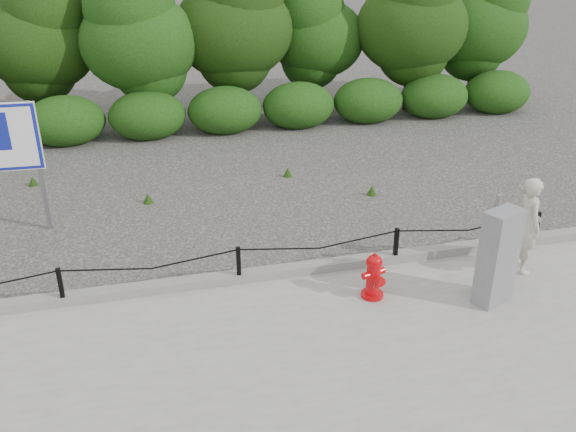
# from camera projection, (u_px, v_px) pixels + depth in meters

# --- Properties ---
(ground) EXTENTS (90.00, 90.00, 0.00)m
(ground) POSITION_uv_depth(u_px,v_px,m) (240.00, 287.00, 9.16)
(ground) COLOR #2D2B28
(ground) RESTS_ON ground
(sidewalk) EXTENTS (14.00, 4.00, 0.08)m
(sidewalk) POSITION_uv_depth(u_px,v_px,m) (268.00, 369.00, 7.39)
(sidewalk) COLOR gray
(sidewalk) RESTS_ON ground
(curb) EXTENTS (14.00, 0.22, 0.14)m
(curb) POSITION_uv_depth(u_px,v_px,m) (239.00, 277.00, 9.14)
(curb) COLOR slate
(curb) RESTS_ON sidewalk
(chain_barrier) EXTENTS (10.06, 0.06, 0.60)m
(chain_barrier) POSITION_uv_depth(u_px,v_px,m) (238.00, 261.00, 8.97)
(chain_barrier) COLOR black
(chain_barrier) RESTS_ON sidewalk
(treeline) EXTENTS (20.24, 3.45, 4.37)m
(treeline) POSITION_uv_depth(u_px,v_px,m) (209.00, 31.00, 16.13)
(treeline) COLOR black
(treeline) RESTS_ON ground
(fire_hydrant) EXTENTS (0.41, 0.41, 0.70)m
(fire_hydrant) POSITION_uv_depth(u_px,v_px,m) (374.00, 276.00, 8.65)
(fire_hydrant) COLOR #BD070B
(fire_hydrant) RESTS_ON sidewalk
(pedestrian) EXTENTS (0.72, 0.61, 1.52)m
(pedestrian) POSITION_uv_depth(u_px,v_px,m) (527.00, 226.00, 9.16)
(pedestrian) COLOR #BAB49F
(pedestrian) RESTS_ON sidewalk
(utility_cabinet) EXTENTS (0.61, 0.49, 1.56)m
(utility_cabinet) POSITION_uv_depth(u_px,v_px,m) (498.00, 257.00, 8.39)
(utility_cabinet) COLOR gray
(utility_cabinet) RESTS_ON sidewalk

